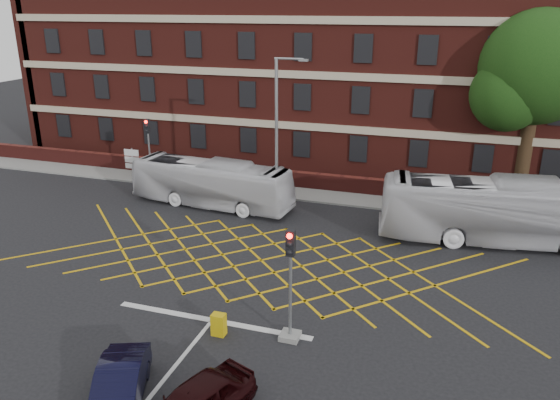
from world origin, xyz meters
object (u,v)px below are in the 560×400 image
(bus_left, at_px, (211,183))
(car_navy, at_px, (119,387))
(bus_right, at_px, (501,211))
(traffic_light_far, at_px, (150,156))
(utility_cabinet, at_px, (219,325))
(traffic_light_near, at_px, (290,296))
(direction_signs, at_px, (132,160))
(street_lamp, at_px, (278,163))
(deciduous_tree, at_px, (535,76))

(bus_left, bearing_deg, car_navy, -158.77)
(bus_right, distance_m, traffic_light_far, 22.43)
(utility_cabinet, bearing_deg, bus_left, 115.78)
(car_navy, xyz_separation_m, traffic_light_near, (3.89, 4.90, 1.13))
(traffic_light_near, height_order, direction_signs, traffic_light_near)
(street_lamp, relative_size, utility_cabinet, 10.37)
(street_lamp, bearing_deg, car_navy, -88.16)
(deciduous_tree, height_order, utility_cabinet, deciduous_tree)
(car_navy, height_order, traffic_light_far, traffic_light_far)
(car_navy, relative_size, traffic_light_near, 0.90)
(traffic_light_far, bearing_deg, street_lamp, -16.95)
(street_lamp, relative_size, direction_signs, 4.01)
(deciduous_tree, bearing_deg, utility_cabinet, -119.83)
(car_navy, height_order, utility_cabinet, car_navy)
(direction_signs, bearing_deg, utility_cabinet, -49.19)
(bus_right, relative_size, utility_cabinet, 14.07)
(bus_left, distance_m, traffic_light_near, 14.67)
(traffic_light_far, bearing_deg, bus_left, -27.71)
(bus_right, distance_m, car_navy, 20.03)
(car_navy, height_order, deciduous_tree, deciduous_tree)
(car_navy, distance_m, deciduous_tree, 28.75)
(bus_left, relative_size, deciduous_tree, 0.88)
(deciduous_tree, xyz_separation_m, utility_cabinet, (-11.69, -20.39, -7.02))
(bus_right, bearing_deg, deciduous_tree, -18.65)
(traffic_light_far, bearing_deg, deciduous_tree, 11.31)
(bus_left, distance_m, car_navy, 17.45)
(bus_right, bearing_deg, traffic_light_far, 73.16)
(bus_right, distance_m, traffic_light_near, 13.77)
(direction_signs, bearing_deg, traffic_light_near, -43.12)
(bus_right, xyz_separation_m, utility_cabinet, (-10.09, -12.10, -1.24))
(bus_left, xyz_separation_m, car_navy, (4.69, -16.79, -0.76))
(traffic_light_near, distance_m, street_lamp, 12.81)
(bus_left, bearing_deg, traffic_light_near, -138.58)
(traffic_light_far, bearing_deg, car_navy, -61.75)
(street_lamp, bearing_deg, direction_signs, 165.48)
(traffic_light_far, bearing_deg, direction_signs, -174.99)
(deciduous_tree, xyz_separation_m, street_lamp, (-13.56, -7.85, -4.43))
(traffic_light_far, bearing_deg, bus_right, -9.08)
(traffic_light_far, distance_m, utility_cabinet, 19.79)
(bus_left, bearing_deg, direction_signs, 73.16)
(bus_right, height_order, direction_signs, bus_right)
(traffic_light_near, relative_size, traffic_light_far, 1.00)
(direction_signs, relative_size, utility_cabinet, 2.59)
(bus_right, height_order, street_lamp, street_lamp)
(car_navy, bearing_deg, street_lamp, 70.01)
(traffic_light_far, xyz_separation_m, direction_signs, (-1.35, -0.12, -0.39))
(bus_right, xyz_separation_m, street_lamp, (-11.97, 0.44, 1.36))
(deciduous_tree, relative_size, direction_signs, 5.16)
(bus_left, xyz_separation_m, traffic_light_far, (-6.03, 3.17, 0.37))
(bus_left, height_order, utility_cabinet, bus_left)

